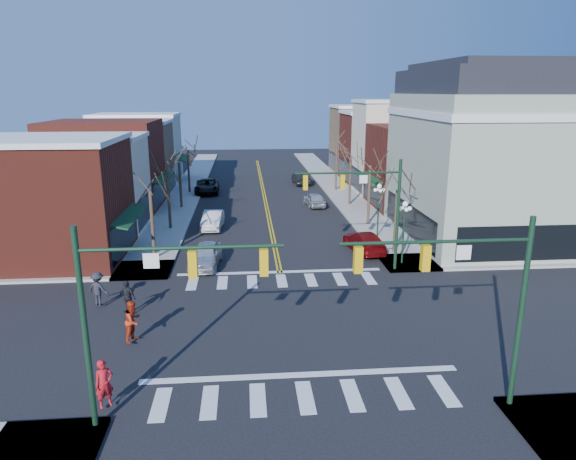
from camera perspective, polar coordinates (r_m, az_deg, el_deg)
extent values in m
plane|color=black|center=(25.80, 0.31, -10.55)|extent=(160.00, 160.00, 0.00)
cube|color=#9E9B93|center=(45.05, -13.18, 0.47)|extent=(3.50, 70.00, 0.15)
cube|color=#9E9B93|center=(45.86, 8.99, 0.94)|extent=(3.50, 70.00, 0.15)
cube|color=maroon|center=(38.07, -25.39, 2.79)|extent=(10.00, 8.50, 8.00)
cube|color=beige|center=(45.32, -22.05, 4.60)|extent=(10.00, 7.00, 7.50)
cube|color=maroon|center=(52.85, -19.63, 6.74)|extent=(10.00, 9.00, 8.50)
cube|color=#967553|center=(60.84, -17.70, 7.57)|extent=(10.00, 7.50, 7.80)
cube|color=beige|center=(68.35, -16.32, 8.61)|extent=(10.00, 8.00, 8.20)
cube|color=maroon|center=(52.47, 14.91, 6.78)|extent=(10.00, 8.50, 8.00)
cube|color=beige|center=(59.64, 12.49, 8.85)|extent=(10.00, 7.00, 10.00)
cube|color=maroon|center=(66.88, 10.56, 8.95)|extent=(10.00, 8.00, 8.50)
cube|color=#967553|center=(74.57, 8.95, 9.83)|extent=(10.00, 8.00, 9.00)
cube|color=#99A38D|center=(42.38, 21.38, 6.41)|extent=(12.00, 14.00, 11.00)
cube|color=white|center=(42.02, 21.92, 11.93)|extent=(12.25, 14.25, 0.50)
cube|color=black|center=(42.00, 22.24, 15.05)|extent=(11.40, 13.40, 1.80)
cube|color=black|center=(42.03, 22.39, 16.54)|extent=(9.80, 11.80, 0.60)
cylinder|color=#14331E|center=(18.27, -21.60, -10.55)|extent=(0.20, 0.20, 7.20)
cylinder|color=#14331E|center=(16.59, -11.74, -1.97)|extent=(6.50, 0.12, 0.12)
cube|color=gold|center=(16.72, -10.53, -3.75)|extent=(0.28, 0.28, 0.90)
cube|color=gold|center=(16.64, -2.70, -3.60)|extent=(0.28, 0.28, 0.90)
cylinder|color=#14331E|center=(19.90, 24.43, -8.72)|extent=(0.20, 0.20, 7.20)
cylinder|color=#14331E|center=(17.61, 16.15, -1.26)|extent=(6.50, 0.12, 0.12)
cube|color=gold|center=(17.66, 15.03, -3.00)|extent=(0.28, 0.28, 0.90)
cube|color=gold|center=(17.03, 7.79, -3.28)|extent=(0.28, 0.28, 0.90)
cylinder|color=#14331E|center=(32.88, 12.09, 1.47)|extent=(0.20, 0.20, 7.20)
cylinder|color=#14331E|center=(31.55, 6.67, 6.32)|extent=(6.50, 0.12, 0.12)
cube|color=gold|center=(31.58, 6.06, 5.33)|extent=(0.28, 0.28, 0.90)
cube|color=gold|center=(31.23, 1.94, 5.30)|extent=(0.28, 0.28, 0.90)
cylinder|color=#14331E|center=(34.53, 12.69, -0.66)|extent=(0.12, 0.12, 4.00)
sphere|color=white|center=(34.02, 12.90, 2.83)|extent=(0.36, 0.36, 0.36)
cylinder|color=#14331E|center=(40.57, 9.99, 1.83)|extent=(0.12, 0.12, 4.00)
sphere|color=white|center=(40.14, 10.13, 4.82)|extent=(0.36, 0.36, 0.36)
cylinder|color=#382B21|center=(35.83, -14.82, 0.40)|extent=(0.24, 0.24, 4.76)
cylinder|color=#382B21|center=(43.49, -13.10, 3.26)|extent=(0.24, 0.24, 5.04)
cylinder|color=#382B21|center=(51.33, -11.87, 4.83)|extent=(0.24, 0.24, 4.55)
cylinder|color=#382B21|center=(59.14, -10.98, 6.39)|extent=(0.24, 0.24, 4.90)
cylinder|color=#382B21|center=(36.82, 11.87, 0.87)|extent=(0.24, 0.24, 4.62)
cylinder|color=#382B21|center=(44.28, 8.98, 3.77)|extent=(0.24, 0.24, 5.18)
cylinder|color=#382B21|center=(51.98, 6.90, 5.33)|extent=(0.24, 0.24, 4.83)
cylinder|color=#382B21|center=(59.73, 5.36, 6.72)|extent=(0.24, 0.24, 4.97)
imported|color=silver|center=(34.23, -9.15, -2.76)|extent=(2.28, 4.70, 1.54)
imported|color=silver|center=(43.51, -8.37, 1.09)|extent=(1.84, 4.54, 1.47)
imported|color=black|center=(59.09, -8.98, 4.83)|extent=(2.72, 5.71, 1.57)
imported|color=maroon|center=(37.38, 8.50, -1.28)|extent=(2.61, 5.19, 1.45)
imported|color=silver|center=(51.58, 2.94, 3.41)|extent=(2.08, 4.26, 1.40)
imported|color=black|center=(63.88, 1.42, 5.76)|extent=(1.97, 4.72, 1.52)
imported|color=red|center=(20.31, -19.74, -15.77)|extent=(0.79, 0.73, 1.82)
imported|color=#B92E13|center=(24.66, -16.81, -9.64)|extent=(1.04, 1.15, 1.94)
imported|color=black|center=(27.73, -17.44, -7.09)|extent=(1.10, 0.89, 1.75)
imported|color=black|center=(29.17, -20.35, -6.14)|extent=(1.36, 1.08, 1.84)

